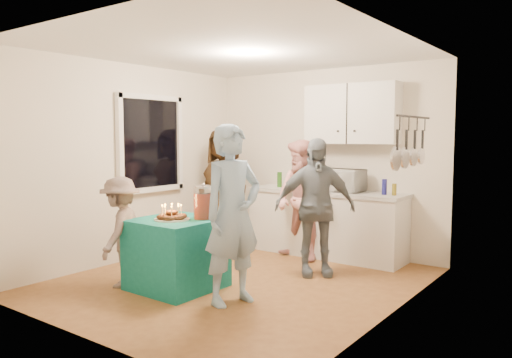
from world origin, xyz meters
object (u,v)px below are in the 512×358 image
Objects in this scene: counter at (325,225)px; woman_back_center at (302,200)px; man_birthday at (233,215)px; woman_back_right at (315,207)px; microwave at (343,180)px; punch_jar at (204,203)px; party_table at (177,254)px; child_near_left at (121,232)px; woman_back_left at (225,189)px.

counter is 0.57m from woman_back_center.
man_birthday reaches higher than woman_back_right.
microwave is 2.18m from punch_jar.
woman_back_right reaches higher than counter.
counter is at bearing -178.56° from microwave.
party_table is at bearing -108.88° from microwave.
microwave is 0.45× the size of child_near_left.
man_birthday reaches higher than child_near_left.
woman_back_right reaches higher than party_table.
woman_back_center reaches higher than punch_jar.
microwave reaches higher than counter.
party_table is 0.63m from punch_jar.
woman_back_center is (0.22, 1.68, -0.13)m from punch_jar.
woman_back_right is at bearing -33.09° from woman_back_center.
woman_back_left is (-1.06, 1.61, -0.05)m from punch_jar.
woman_back_right is (0.95, 1.34, 0.44)m from party_table.
child_near_left is at bearing -172.68° from woman_back_right.
party_table is at bearing -67.59° from woman_back_left.
woman_back_right reaches higher than child_near_left.
microwave is 0.97m from woman_back_right.
woman_back_center reaches higher than microwave.
woman_back_left reaches higher than woman_back_center.
punch_jar reaches higher than counter.
man_birthday is 1.41m from child_near_left.
counter is 6.47× the size of punch_jar.
woman_back_right is at bearing -68.87° from counter.
man_birthday is (0.80, -0.02, 0.51)m from party_table.
party_table is 0.70× the size of child_near_left.
woman_back_right is 2.24m from child_near_left.
woman_back_right is (0.36, -0.93, 0.39)m from counter.
party_table is 0.48× the size of woman_back_left.
man_birthday reaches higher than counter.
punch_jar is at bearing 85.74° from man_birthday.
child_near_left is (-0.55, -0.31, 0.23)m from party_table.
counter is 1.24× the size of man_birthday.
counter is at bearing 125.96° from child_near_left.
woman_back_center reaches higher than party_table.
woman_back_center is at bearing 76.50° from party_table.
woman_back_right is 1.34× the size of child_near_left.
man_birthday is at bearing -66.06° from woman_back_center.
microwave is 0.31× the size of woman_back_left.
woman_back_center is (-0.35, 1.89, -0.08)m from man_birthday.
counter is 1.07m from woman_back_right.
man_birthday reaches higher than microwave.
child_near_left is (-0.78, -0.50, -0.32)m from punch_jar.
woman_back_left is (-1.67, -0.48, -0.18)m from microwave.
punch_jar is (0.23, 0.19, 0.55)m from party_table.
punch_jar is (-0.61, -2.09, -0.13)m from microwave.
man_birthday is at bearing -1.11° from party_table.
child_near_left is (-1.39, -2.59, -0.45)m from microwave.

